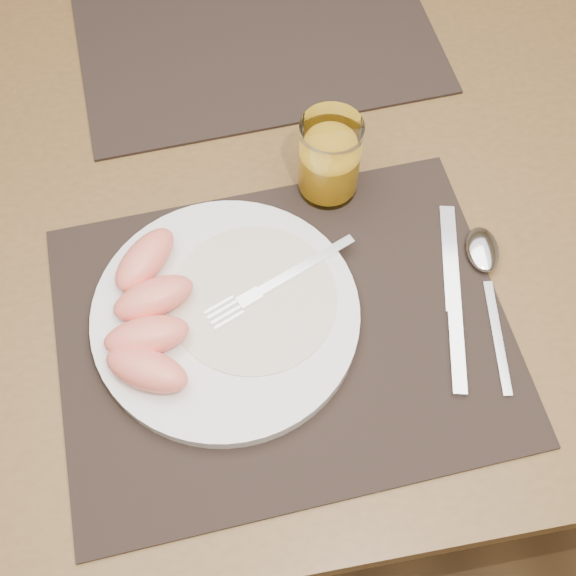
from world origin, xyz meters
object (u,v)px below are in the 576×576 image
at_px(table, 273,201).
at_px(knife, 454,311).
at_px(placemat_near, 284,332).
at_px(plate, 226,315).
at_px(fork, 270,286).
at_px(juice_glass, 329,161).
at_px(placemat_far, 253,25).
at_px(spoon, 485,262).

height_order(table, knife, knife).
bearing_deg(placemat_near, plate, 155.96).
bearing_deg(plate, fork, 21.78).
distance_m(plate, knife, 0.23).
height_order(fork, juice_glass, juice_glass).
bearing_deg(knife, placemat_far, 106.99).
bearing_deg(placemat_near, juice_glass, 64.61).
bearing_deg(table, placemat_near, -96.63).
bearing_deg(plate, table, 67.63).
bearing_deg(juice_glass, plate, -133.10).
distance_m(placemat_far, fork, 0.40).
relative_size(placemat_near, fork, 2.70).
relative_size(spoon, juice_glass, 1.91).
relative_size(table, spoon, 7.29).
height_order(table, plate, plate).
height_order(placemat_far, knife, knife).
bearing_deg(fork, placemat_near, -81.43).
xyz_separation_m(placemat_far, spoon, (0.18, -0.40, 0.01)).
bearing_deg(juice_glass, placemat_far, 98.92).
xyz_separation_m(spoon, juice_glass, (-0.14, 0.13, 0.04)).
bearing_deg(spoon, placemat_far, 114.75).
bearing_deg(placemat_far, plate, -102.53).
bearing_deg(placemat_near, knife, -3.21).
distance_m(placemat_near, fork, 0.05).
xyz_separation_m(plate, spoon, (0.28, 0.01, -0.00)).
bearing_deg(fork, plate, -158.22).
distance_m(placemat_far, juice_glass, 0.28).
bearing_deg(spoon, fork, 178.79).
height_order(table, spoon, spoon).
relative_size(placemat_near, plate, 1.67).
bearing_deg(spoon, table, 137.38).
distance_m(table, spoon, 0.28).
xyz_separation_m(knife, juice_glass, (-0.09, 0.18, 0.04)).
xyz_separation_m(fork, spoon, (0.23, -0.00, -0.01)).
distance_m(placemat_near, spoon, 0.23).
xyz_separation_m(fork, juice_glass, (0.09, 0.12, 0.03)).
height_order(placemat_near, spoon, spoon).
relative_size(placemat_near, spoon, 2.34).
relative_size(fork, juice_glass, 1.66).
height_order(fork, spoon, fork).
bearing_deg(plate, placemat_near, -24.04).
height_order(table, juice_glass, juice_glass).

